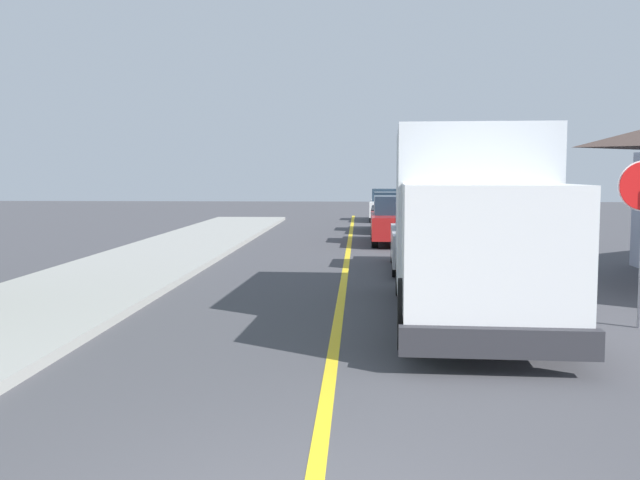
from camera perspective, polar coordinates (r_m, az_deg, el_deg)
The scene contains 6 objects.
centre_line_yellow at distance 14.72m, azimuth 1.72°, elevation -4.31°, with size 0.16×56.00×0.01m, color gold.
box_truck at distance 12.65m, azimuth 11.52°, elevation 2.06°, with size 2.71×7.28×3.20m.
parked_car_near at distance 18.75m, azimuth 8.39°, elevation 0.11°, with size 1.94×4.45×1.67m.
parked_car_mid at distance 25.56m, azimuth 6.05°, elevation 1.48°, with size 1.83×4.41×1.67m.
parked_car_far at distance 31.08m, azimuth 5.72°, elevation 2.14°, with size 1.92×4.45×1.67m.
parked_car_furthest at distance 38.23m, azimuth 5.30°, elevation 2.71°, with size 1.94×4.45×1.67m.
Camera 1 is at (0.35, -4.52, 2.43)m, focal length 40.80 mm.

